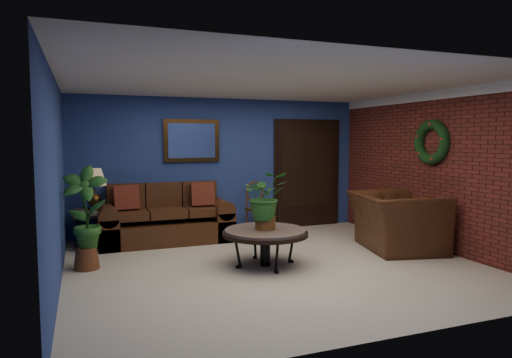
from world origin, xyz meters
name	(u,v)px	position (x,y,z in m)	size (l,w,h in m)	color
floor	(276,265)	(0.00, 0.00, 0.00)	(5.50, 5.50, 0.00)	beige
wall_back	(223,166)	(0.00, 2.50, 1.25)	(5.50, 0.04, 2.50)	navy
wall_left	(56,183)	(-2.75, 0.00, 1.25)	(0.04, 5.00, 2.50)	navy
wall_right_brick	(436,171)	(2.75, 0.00, 1.25)	(0.04, 5.00, 2.50)	maroon
ceiling	(276,83)	(0.00, 0.00, 2.50)	(5.50, 5.00, 0.02)	silver
crown_molding	(437,95)	(2.72, 0.00, 2.43)	(0.03, 5.00, 0.14)	white
wall_mirror	(192,141)	(-0.60, 2.46, 1.72)	(1.02, 0.06, 0.77)	#422A11
closet_door	(307,174)	(1.75, 2.47, 1.05)	(1.44, 0.06, 2.18)	black
wreath	(432,142)	(2.69, 0.05, 1.70)	(0.72, 0.72, 0.16)	black
sofa	(165,222)	(-1.17, 2.08, 0.32)	(2.20, 0.95, 0.99)	#4B2515
coffee_table	(265,233)	(-0.14, 0.05, 0.45)	(1.19, 1.19, 0.51)	#524D48
end_table	(95,219)	(-2.30, 2.05, 0.47)	(0.67, 0.67, 0.61)	#524D48
table_lamp	(94,184)	(-2.30, 2.05, 1.03)	(0.39, 0.39, 0.65)	#422A11
side_chair	(258,204)	(0.56, 2.12, 0.55)	(0.49, 0.49, 0.97)	#552E18
armchair	(396,222)	(2.15, 0.17, 0.45)	(1.38, 1.20, 0.89)	#4B2515
coffee_plant	(265,197)	(-0.14, 0.05, 0.95)	(0.68, 0.61, 0.80)	brown
floor_plant	(371,215)	(2.35, 1.14, 0.38)	(0.38, 0.33, 0.75)	brown
tall_plant	(85,214)	(-2.45, 0.75, 0.75)	(0.70, 0.58, 1.40)	brown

